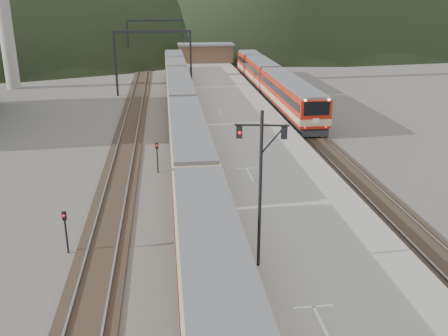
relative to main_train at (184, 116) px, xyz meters
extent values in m
cube|color=black|center=(0.00, 4.82, -1.82)|extent=(2.60, 200.00, 0.12)
cube|color=slate|center=(-0.72, 4.82, -1.72)|extent=(0.10, 200.00, 0.14)
cube|color=slate|center=(0.72, 4.82, -1.72)|extent=(0.10, 200.00, 0.14)
cube|color=black|center=(-5.00, 4.82, -1.82)|extent=(2.60, 200.00, 0.12)
cube|color=slate|center=(-5.72, 4.82, -1.72)|extent=(0.10, 200.00, 0.14)
cube|color=slate|center=(-4.28, 4.82, -1.72)|extent=(0.10, 200.00, 0.14)
cube|color=black|center=(11.50, 4.82, -1.82)|extent=(2.60, 200.00, 0.12)
cube|color=slate|center=(10.78, 4.82, -1.72)|extent=(0.10, 200.00, 0.14)
cube|color=slate|center=(12.22, 4.82, -1.72)|extent=(0.10, 200.00, 0.14)
cube|color=gray|center=(5.60, 2.82, -1.38)|extent=(8.00, 100.00, 1.00)
cube|color=black|center=(-7.50, 19.82, 2.12)|extent=(0.25, 0.25, 8.00)
cube|color=black|center=(1.80, 19.82, 2.12)|extent=(0.25, 0.25, 8.00)
cube|color=black|center=(-2.85, 19.82, 5.92)|extent=(9.30, 0.22, 0.35)
cube|color=black|center=(-7.50, 44.82, 2.12)|extent=(0.25, 0.25, 8.00)
cube|color=black|center=(1.80, 44.82, 2.12)|extent=(0.25, 0.25, 8.00)
cube|color=black|center=(-2.85, 44.82, 5.92)|extent=(9.30, 0.22, 0.35)
cube|color=brown|center=(5.60, 42.82, 0.52)|extent=(9.00, 4.00, 2.80)
cube|color=slate|center=(5.60, 42.82, 2.07)|extent=(9.40, 4.40, 0.30)
cube|color=tan|center=(0.00, -28.04, 0.00)|extent=(2.71, 18.20, 3.30)
cube|color=tan|center=(0.00, -9.35, 0.00)|extent=(2.71, 18.20, 3.30)
cube|color=tan|center=(0.00, 9.35, 0.00)|extent=(2.71, 18.20, 3.30)
cube|color=tan|center=(0.00, 28.04, 0.00)|extent=(2.71, 18.20, 3.30)
cube|color=#AC1D0E|center=(11.50, 7.04, 0.06)|extent=(2.80, 18.84, 3.42)
cube|color=#AC1D0E|center=(11.50, 26.38, 0.06)|extent=(2.80, 18.84, 3.42)
cylinder|color=black|center=(2.26, -24.67, 2.61)|extent=(0.14, 0.14, 6.98)
cube|color=black|center=(2.26, -24.67, 5.50)|extent=(2.18, 0.47, 0.07)
cube|color=black|center=(1.37, -24.51, 5.20)|extent=(0.28, 0.22, 0.50)
cube|color=black|center=(3.14, -24.84, 5.20)|extent=(0.28, 0.22, 0.50)
cylinder|color=black|center=(-2.29, -9.38, -0.88)|extent=(0.10, 0.10, 2.00)
cube|color=black|center=(-2.29, -9.38, 0.17)|extent=(0.22, 0.16, 0.45)
cylinder|color=black|center=(-6.70, -20.71, -0.88)|extent=(0.10, 0.10, 2.00)
cube|color=black|center=(-6.70, -20.71, 0.17)|extent=(0.26, 0.22, 0.45)
camera|label=1|loc=(-1.52, -43.72, 10.54)|focal=40.00mm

